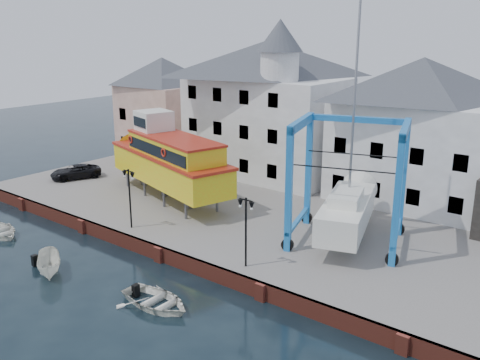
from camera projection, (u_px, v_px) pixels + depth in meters
The scene contains 14 objects.
ground at pixel (160, 262), 33.99m from camera, with size 140.00×140.00×0.00m, color black.
hardstanding at pixel (261, 209), 42.15m from camera, with size 44.00×22.00×1.00m, color slate.
quay_wall at pixel (161, 254), 33.93m from camera, with size 44.00×0.47×1.00m.
building_pink at pixel (164, 107), 56.57m from camera, with size 8.00×7.00×10.30m.
building_white_main at pixel (267, 107), 48.72m from camera, with size 14.00×8.30×14.00m.
building_white_right at pixel (418, 132), 41.13m from camera, with size 12.00×8.00×11.20m.
lamp_post_left at pixel (129, 184), 36.12m from camera, with size 1.12×0.32×4.20m.
lamp_post_right at pixel (246, 215), 30.17m from camera, with size 1.12×0.32×4.20m.
tour_boat at pixel (164, 158), 42.99m from camera, with size 16.09×7.94×6.83m.
travel_lift at pixel (349, 201), 34.61m from camera, with size 8.40×10.30×15.11m.
van at pixel (76, 172), 48.77m from camera, with size 2.05×4.44×1.23m, color black.
motorboat_a at pixel (50, 273), 32.39m from camera, with size 1.34×3.56×1.37m, color white.
motorboat_b at pixel (156, 306), 28.61m from camera, with size 3.09×4.33×0.90m, color white.
motorboat_d at pixel (0, 235), 38.34m from camera, with size 2.93×4.10×0.85m, color white.
Camera 1 is at (23.35, -21.33, 14.45)m, focal length 40.00 mm.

